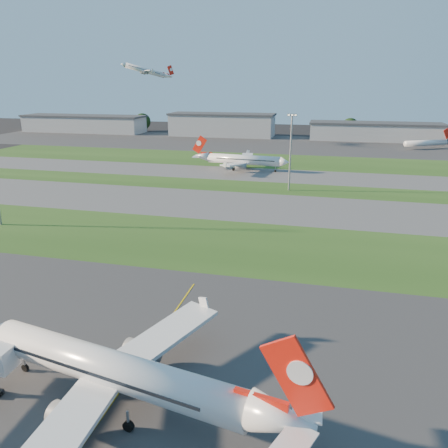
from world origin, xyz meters
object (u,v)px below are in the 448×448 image
(airliner_parked, at_px, (116,371))
(mini_jet_near, at_px, (426,143))
(airliner_taxiing, at_px, (243,160))
(light_mast_centre, at_px, (291,147))

(airliner_parked, relative_size, mini_jet_near, 1.58)
(airliner_taxiing, bearing_deg, airliner_parked, 101.05)
(airliner_parked, xyz_separation_m, mini_jet_near, (73.76, 226.01, -1.27))
(mini_jet_near, distance_m, light_mast_centre, 133.01)
(airliner_taxiing, xyz_separation_m, mini_jet_near, (87.20, 83.64, -1.03))
(mini_jet_near, bearing_deg, airliner_parked, -135.87)
(airliner_parked, relative_size, light_mast_centre, 1.60)
(airliner_taxiing, relative_size, mini_jet_near, 1.51)
(light_mast_centre, bearing_deg, mini_jet_near, 60.80)
(airliner_parked, distance_m, light_mast_centre, 111.19)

